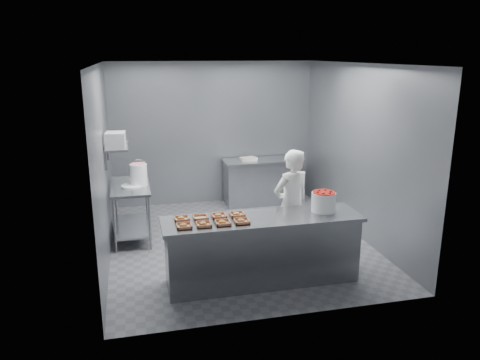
% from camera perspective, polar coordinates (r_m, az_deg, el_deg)
% --- Properties ---
extents(floor, '(4.50, 4.50, 0.00)m').
position_cam_1_polar(floor, '(7.60, -0.14, -7.60)').
color(floor, '#4C4C51').
rests_on(floor, ground).
extents(ceiling, '(4.50, 4.50, 0.00)m').
position_cam_1_polar(ceiling, '(7.00, -0.16, 14.02)').
color(ceiling, white).
rests_on(ceiling, wall_back).
extents(wall_back, '(4.00, 0.04, 2.80)m').
position_cam_1_polar(wall_back, '(9.33, -3.30, 5.67)').
color(wall_back, slate).
rests_on(wall_back, ground).
extents(wall_left, '(0.04, 4.50, 2.80)m').
position_cam_1_polar(wall_left, '(7.00, -16.31, 1.84)').
color(wall_left, slate).
rests_on(wall_left, ground).
extents(wall_right, '(0.04, 4.50, 2.80)m').
position_cam_1_polar(wall_right, '(7.86, 14.23, 3.40)').
color(wall_right, slate).
rests_on(wall_right, ground).
extents(service_counter, '(2.60, 0.70, 0.90)m').
position_cam_1_polar(service_counter, '(6.22, 2.71, -8.46)').
color(service_counter, slate).
rests_on(service_counter, ground).
extents(prep_table, '(0.60, 1.20, 0.90)m').
position_cam_1_polar(prep_table, '(7.78, -13.10, -2.79)').
color(prep_table, slate).
rests_on(prep_table, ground).
extents(back_counter, '(1.50, 0.60, 0.90)m').
position_cam_1_polar(back_counter, '(9.40, 2.57, -0.16)').
color(back_counter, slate).
rests_on(back_counter, ground).
extents(wall_shelf, '(0.35, 0.90, 0.03)m').
position_cam_1_polar(wall_shelf, '(7.55, -14.83, 4.05)').
color(wall_shelf, slate).
rests_on(wall_shelf, wall_left).
extents(tray_0, '(0.19, 0.18, 0.06)m').
position_cam_1_polar(tray_0, '(5.74, -6.86, -5.57)').
color(tray_0, tan).
rests_on(tray_0, service_counter).
extents(tray_1, '(0.19, 0.18, 0.06)m').
position_cam_1_polar(tray_1, '(5.77, -4.48, -5.39)').
color(tray_1, tan).
rests_on(tray_1, service_counter).
extents(tray_2, '(0.19, 0.18, 0.06)m').
position_cam_1_polar(tray_2, '(5.80, -2.13, -5.22)').
color(tray_2, tan).
rests_on(tray_2, service_counter).
extents(tray_3, '(0.19, 0.18, 0.06)m').
position_cam_1_polar(tray_3, '(5.85, 0.19, -5.03)').
color(tray_3, tan).
rests_on(tray_3, service_counter).
extents(tray_4, '(0.19, 0.18, 0.06)m').
position_cam_1_polar(tray_4, '(5.98, -7.15, -4.70)').
color(tray_4, tan).
rests_on(tray_4, service_counter).
extents(tray_5, '(0.19, 0.18, 0.04)m').
position_cam_1_polar(tray_5, '(6.01, -4.84, -4.56)').
color(tray_5, tan).
rests_on(tray_5, service_counter).
extents(tray_6, '(0.19, 0.18, 0.06)m').
position_cam_1_polar(tray_6, '(6.04, -2.61, -4.37)').
color(tray_6, tan).
rests_on(tray_6, service_counter).
extents(tray_7, '(0.19, 0.18, 0.06)m').
position_cam_1_polar(tray_7, '(6.09, -0.38, -4.20)').
color(tray_7, tan).
rests_on(tray_7, service_counter).
extents(worker, '(0.70, 0.57, 1.65)m').
position_cam_1_polar(worker, '(6.79, 6.24, -3.10)').
color(worker, white).
rests_on(worker, ground).
extents(strawberry_tub, '(0.32, 0.32, 0.27)m').
position_cam_1_polar(strawberry_tub, '(6.34, 10.15, -2.52)').
color(strawberry_tub, white).
rests_on(strawberry_tub, service_counter).
extents(glaze_bucket, '(0.29, 0.27, 0.42)m').
position_cam_1_polar(glaze_bucket, '(7.63, -12.27, 0.73)').
color(glaze_bucket, white).
rests_on(glaze_bucket, prep_table).
extents(bucket_lid, '(0.39, 0.39, 0.03)m').
position_cam_1_polar(bucket_lid, '(7.61, -13.08, -0.70)').
color(bucket_lid, white).
rests_on(bucket_lid, prep_table).
extents(rag, '(0.15, 0.13, 0.02)m').
position_cam_1_polar(rag, '(8.05, -12.78, 0.18)').
color(rag, '#CCB28C').
rests_on(rag, prep_table).
extents(appliance, '(0.31, 0.34, 0.24)m').
position_cam_1_polar(appliance, '(7.26, -14.94, 4.70)').
color(appliance, gray).
rests_on(appliance, wall_shelf).
extents(paper_stack, '(0.32, 0.25, 0.06)m').
position_cam_1_polar(paper_stack, '(9.22, 1.04, 2.60)').
color(paper_stack, silver).
rests_on(paper_stack, back_counter).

